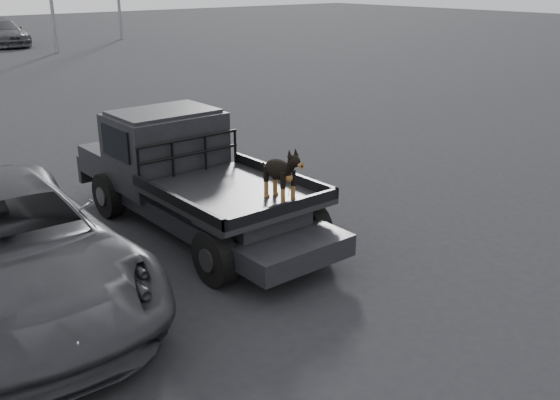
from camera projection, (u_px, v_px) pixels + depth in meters
ground at (273, 268)px, 8.74m from camera, size 120.00×120.00×0.00m
flatbed_ute at (198, 203)px, 9.87m from camera, size 2.00×5.40×0.92m
ute_cab at (165, 137)px, 10.25m from camera, size 1.72×1.30×0.88m
headache_rack at (189, 156)px, 9.76m from camera, size 1.80×0.08×0.55m
dog at (280, 174)px, 8.58m from camera, size 0.32×0.60×0.74m
parked_suv at (2, 248)px, 7.55m from camera, size 2.73×5.53×1.51m
distant_car_b at (2, 33)px, 35.27m from camera, size 2.11×5.01×1.44m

